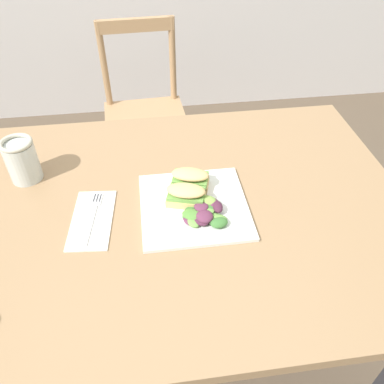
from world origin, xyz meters
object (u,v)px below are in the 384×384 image
dining_table (161,235)px  mason_jar_iced_tea (22,162)px  sandwich_half_back (190,179)px  plate_lunch (194,206)px  sandwich_half_front (186,195)px  chair_wooden_far (145,114)px  fork_on_napkin (93,214)px

dining_table → mason_jar_iced_tea: bearing=154.8°
sandwich_half_back → mason_jar_iced_tea: (-0.46, 0.11, 0.02)m
plate_lunch → mason_jar_iced_tea: 0.50m
sandwich_half_front → sandwich_half_back: same height
chair_wooden_far → sandwich_half_back: (0.11, -0.93, 0.33)m
dining_table → mason_jar_iced_tea: (-0.37, 0.17, 0.17)m
chair_wooden_far → sandwich_half_front: size_ratio=7.61×
plate_lunch → sandwich_half_back: (-0.00, 0.08, 0.03)m
dining_table → chair_wooden_far: 1.00m
chair_wooden_far → plate_lunch: 1.05m
dining_table → sandwich_half_back: size_ratio=11.91×
plate_lunch → sandwich_half_front: (-0.02, 0.01, 0.03)m
dining_table → sandwich_half_front: 0.17m
dining_table → chair_wooden_far: (-0.02, 0.99, -0.18)m
mason_jar_iced_tea → dining_table: bearing=-25.2°
plate_lunch → sandwich_half_back: size_ratio=2.47×
chair_wooden_far → plate_lunch: chair_wooden_far is taller
dining_table → sandwich_half_back: (0.09, 0.06, 0.15)m
sandwich_half_front → mason_jar_iced_tea: 0.48m
sandwich_half_back → fork_on_napkin: sandwich_half_back is taller
sandwich_half_front → fork_on_napkin: size_ratio=0.62×
sandwich_half_front → fork_on_napkin: bearing=-179.0°
plate_lunch → fork_on_napkin: size_ratio=1.52×
plate_lunch → sandwich_half_front: sandwich_half_front is taller
plate_lunch → chair_wooden_far: bearing=96.2°
chair_wooden_far → sandwich_half_back: size_ratio=7.61×
dining_table → mason_jar_iced_tea: 0.44m
chair_wooden_far → sandwich_half_front: 1.05m
plate_lunch → mason_jar_iced_tea: mason_jar_iced_tea is taller
plate_lunch → fork_on_napkin: bearing=178.5°
plate_lunch → sandwich_half_back: sandwich_half_back is taller
dining_table → chair_wooden_far: size_ratio=1.57×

